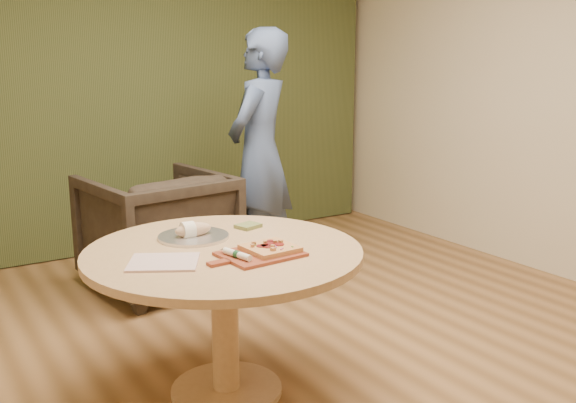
% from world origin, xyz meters
% --- Properties ---
extents(room_shell, '(5.04, 6.04, 2.84)m').
position_xyz_m(room_shell, '(0.00, 0.00, 1.40)').
color(room_shell, olive).
rests_on(room_shell, ground).
extents(curtain, '(4.80, 0.14, 2.78)m').
position_xyz_m(curtain, '(0.00, 2.90, 1.40)').
color(curtain, '#313A1A').
rests_on(curtain, ground).
extents(pedestal_table, '(1.33, 1.33, 0.75)m').
position_xyz_m(pedestal_table, '(-0.45, 0.18, 0.61)').
color(pedestal_table, tan).
rests_on(pedestal_table, ground).
extents(pizza_paddle, '(0.46, 0.30, 0.01)m').
position_xyz_m(pizza_paddle, '(-0.37, -0.02, 0.76)').
color(pizza_paddle, brown).
rests_on(pizza_paddle, pedestal_table).
extents(flatbread_pizza, '(0.23, 0.23, 0.04)m').
position_xyz_m(flatbread_pizza, '(-0.30, -0.01, 0.78)').
color(flatbread_pizza, tan).
rests_on(flatbread_pizza, pizza_paddle).
extents(cutlery_roll, '(0.07, 0.20, 0.03)m').
position_xyz_m(cutlery_roll, '(-0.48, -0.02, 0.78)').
color(cutlery_roll, white).
rests_on(cutlery_roll, pizza_paddle).
extents(newspaper, '(0.38, 0.36, 0.01)m').
position_xyz_m(newspaper, '(-0.78, 0.12, 0.76)').
color(newspaper, white).
rests_on(newspaper, pedestal_table).
extents(serving_tray, '(0.36, 0.36, 0.02)m').
position_xyz_m(serving_tray, '(-0.50, 0.42, 0.76)').
color(serving_tray, silver).
rests_on(serving_tray, pedestal_table).
extents(bread_roll, '(0.19, 0.09, 0.09)m').
position_xyz_m(bread_roll, '(-0.50, 0.42, 0.79)').
color(bread_roll, tan).
rests_on(bread_roll, serving_tray).
extents(green_packet, '(0.14, 0.13, 0.02)m').
position_xyz_m(green_packet, '(-0.17, 0.45, 0.76)').
color(green_packet, '#4E5B29').
rests_on(green_packet, pedestal_table).
extents(armchair, '(1.01, 0.96, 0.94)m').
position_xyz_m(armchair, '(-0.17, 1.80, 0.47)').
color(armchair, black).
rests_on(armchair, ground).
extents(person_standing, '(0.81, 0.76, 1.86)m').
position_xyz_m(person_standing, '(0.64, 1.72, 0.93)').
color(person_standing, '#40547C').
rests_on(person_standing, ground).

